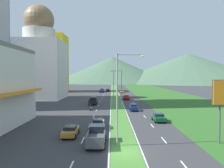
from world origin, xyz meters
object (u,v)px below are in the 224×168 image
street_lamp_mid (120,86)px  pickup_truck_1 (96,136)px  car_4 (100,91)px  car_5 (133,107)px  car_9 (107,90)px  street_lamp_far (114,82)px  car_2 (70,131)px  car_7 (158,117)px  car_3 (101,90)px  car_6 (97,124)px  car_8 (121,91)px  pickup_truck_0 (92,101)px  motorcycle_rider (90,107)px  car_1 (125,97)px  street_lamp_near (119,93)px

street_lamp_mid → pickup_truck_1: bearing=-97.6°
car_4 → car_5: size_ratio=1.05×
car_4 → car_9: (3.19, 5.36, 0.04)m
street_lamp_far → car_2: 55.93m
car_5 → car_7: size_ratio=1.02×
car_3 → car_6: bearing=-177.8°
car_7 → car_4: bearing=-169.1°
car_2 → car_6: size_ratio=1.02×
car_8 → pickup_truck_0: (-10.20, -44.73, 0.27)m
car_9 → motorcycle_rider: 63.09m
car_6 → motorcycle_rider: bearing=9.1°
car_6 → car_3: bearing=2.2°
car_9 → car_8: bearing=-136.8°
car_7 → pickup_truck_0: 27.58m
car_1 → car_7: car_1 is taller
car_4 → car_9: 6.24m
street_lamp_near → car_7: bearing=61.9°
street_lamp_mid → car_5: 6.54m
street_lamp_far → car_5: 33.78m
car_1 → car_6: car_1 is taller
car_7 → car_8: bearing=-177.1°
car_3 → car_6: car_3 is taller
car_1 → pickup_truck_0: size_ratio=0.87×
car_1 → car_4: size_ratio=1.06×
car_1 → car_5: bearing=0.2°
pickup_truck_1 → car_9: bearing=0.2°
car_6 → pickup_truck_0: size_ratio=0.83×
car_2 → car_9: car_9 is taller
street_lamp_mid → street_lamp_far: size_ratio=0.96×
car_1 → pickup_truck_1: 50.72m
car_3 → street_lamp_far: bearing=-169.4°
car_7 → pickup_truck_1: 16.65m
car_2 → car_4: car_4 is taller
street_lamp_near → street_lamp_far: size_ratio=1.07×
motorcycle_rider → car_1: bearing=-22.7°
car_5 → car_6: 19.16m
car_3 → pickup_truck_0: size_ratio=0.77×
car_2 → car_6: car_6 is taller
car_1 → car_8: car_1 is taller
street_lamp_near → street_lamp_mid: bearing=87.7°
car_7 → motorcycle_rider: bearing=-134.3°
street_lamp_far → car_6: (-3.09, -50.91, -4.97)m
car_3 → motorcycle_rider: motorcycle_rider is taller
street_lamp_mid → car_2: street_lamp_mid is taller
street_lamp_mid → car_8: 53.06m
car_8 → car_2: bearing=-7.5°
car_2 → car_8: bearing=-7.5°
car_4 → car_9: bearing=-30.8°
car_4 → car_6: bearing=-177.6°
street_lamp_mid → car_6: street_lamp_mid is taller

